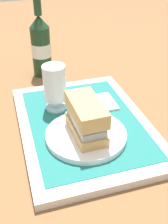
{
  "coord_description": "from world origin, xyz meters",
  "views": [
    {
      "loc": [
        -0.56,
        0.17,
        0.44
      ],
      "look_at": [
        0.0,
        0.0,
        0.05
      ],
      "focal_mm": 45.27,
      "sensor_mm": 36.0,
      "label": 1
    }
  ],
  "objects_px": {
    "sandwich": "(86,117)",
    "plate": "(86,135)",
    "beer_glass": "(55,86)",
    "beer_bottle": "(41,46)"
  },
  "relations": [
    {
      "from": "sandwich",
      "to": "beer_bottle",
      "type": "relative_size",
      "value": 0.51
    },
    {
      "from": "plate",
      "to": "sandwich",
      "type": "height_order",
      "value": "sandwich"
    },
    {
      "from": "beer_glass",
      "to": "beer_bottle",
      "type": "xyz_separation_m",
      "value": [
        0.26,
        -0.01,
        0.02
      ]
    },
    {
      "from": "beer_glass",
      "to": "plate",
      "type": "bearing_deg",
      "value": -164.28
    },
    {
      "from": "sandwich",
      "to": "plate",
      "type": "bearing_deg",
      "value": -180.0
    },
    {
      "from": "beer_glass",
      "to": "beer_bottle",
      "type": "bearing_deg",
      "value": -1.97
    },
    {
      "from": "sandwich",
      "to": "beer_bottle",
      "type": "xyz_separation_m",
      "value": [
        0.4,
        0.03,
        0.03
      ]
    },
    {
      "from": "plate",
      "to": "beer_glass",
      "type": "relative_size",
      "value": 1.52
    },
    {
      "from": "plate",
      "to": "sandwich",
      "type": "distance_m",
      "value": 0.05
    },
    {
      "from": "plate",
      "to": "beer_glass",
      "type": "xyz_separation_m",
      "value": [
        0.14,
        0.04,
        0.06
      ]
    }
  ]
}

